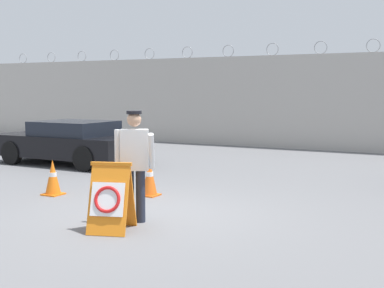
# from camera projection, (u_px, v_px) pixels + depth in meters

# --- Properties ---
(ground_plane) EXTENTS (90.00, 90.00, 0.00)m
(ground_plane) POSITION_uv_depth(u_px,v_px,m) (150.00, 214.00, 9.15)
(ground_plane) COLOR slate
(perimeter_wall) EXTENTS (36.00, 0.30, 3.82)m
(perimeter_wall) POSITION_uv_depth(u_px,v_px,m) (319.00, 102.00, 18.78)
(perimeter_wall) COLOR #ADA8A0
(perimeter_wall) RESTS_ON ground_plane
(barricade_sign) EXTENTS (0.78, 0.85, 1.05)m
(barricade_sign) POSITION_uv_depth(u_px,v_px,m) (111.00, 197.00, 8.02)
(barricade_sign) COLOR orange
(barricade_sign) RESTS_ON ground_plane
(security_guard) EXTENTS (0.69, 0.43, 1.80)m
(security_guard) POSITION_uv_depth(u_px,v_px,m) (135.00, 160.00, 8.52)
(security_guard) COLOR #232838
(security_guard) RESTS_ON ground_plane
(traffic_cone_near) EXTENTS (0.37, 0.37, 0.73)m
(traffic_cone_near) POSITION_uv_depth(u_px,v_px,m) (53.00, 177.00, 10.81)
(traffic_cone_near) COLOR orange
(traffic_cone_near) RESTS_ON ground_plane
(traffic_cone_mid) EXTENTS (0.35, 0.35, 0.77)m
(traffic_cone_mid) POSITION_uv_depth(u_px,v_px,m) (150.00, 177.00, 10.72)
(traffic_cone_mid) COLOR orange
(traffic_cone_mid) RESTS_ON ground_plane
(parked_car_front_coupe) EXTENTS (4.33, 2.07, 1.24)m
(parked_car_front_coupe) POSITION_uv_depth(u_px,v_px,m) (70.00, 142.00, 15.29)
(parked_car_front_coupe) COLOR black
(parked_car_front_coupe) RESTS_ON ground_plane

